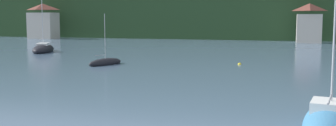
{
  "coord_description": "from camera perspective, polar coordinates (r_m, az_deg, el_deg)",
  "views": [
    {
      "loc": [
        8.19,
        19.22,
        5.36
      ],
      "look_at": [
        0.0,
        47.6,
        2.05
      ],
      "focal_mm": 43.91,
      "sensor_mm": 36.0,
      "label": 1
    }
  ],
  "objects": [
    {
      "name": "sailboat_far_2",
      "position": [
        46.91,
        -8.69,
        0.05
      ],
      "size": [
        3.09,
        5.0,
        6.03
      ],
      "rotation": [
        0.0,
        0.0,
        1.21
      ],
      "color": "black",
      "rests_on": "ground_plane"
    },
    {
      "name": "mooring_buoy_near",
      "position": [
        47.32,
        9.9,
        -0.21
      ],
      "size": [
        0.4,
        0.4,
        0.4
      ],
      "primitive_type": "sphere",
      "color": "yellow",
      "rests_on": "ground_plane"
    },
    {
      "name": "shore_building_west",
      "position": [
        107.93,
        -16.93,
        5.51
      ],
      "size": [
        6.94,
        4.72,
        8.71
      ],
      "color": "beige",
      "rests_on": "ground_plane"
    },
    {
      "name": "sailboat_far_1",
      "position": [
        66.31,
        -16.92,
        1.85
      ],
      "size": [
        5.21,
        8.45,
        11.36
      ],
      "rotation": [
        0.0,
        0.0,
        1.91
      ],
      "color": "black",
      "rests_on": "ground_plane"
    },
    {
      "name": "sailboat_mid_4",
      "position": [
        20.97,
        21.61,
        -7.66
      ],
      "size": [
        3.55,
        8.05,
        9.22
      ],
      "rotation": [
        0.0,
        0.0,
        1.42
      ],
      "color": "teal",
      "rests_on": "ground_plane"
    },
    {
      "name": "shore_building_westcentral",
      "position": [
        90.67,
        18.99,
        5.17
      ],
      "size": [
        5.14,
        4.7,
        8.2
      ],
      "color": "beige",
      "rests_on": "ground_plane"
    },
    {
      "name": "wooded_hillside",
      "position": [
        123.13,
        19.35,
        7.83
      ],
      "size": [
        352.0,
        46.69,
        45.11
      ],
      "color": "#264223",
      "rests_on": "ground_plane"
    }
  ]
}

